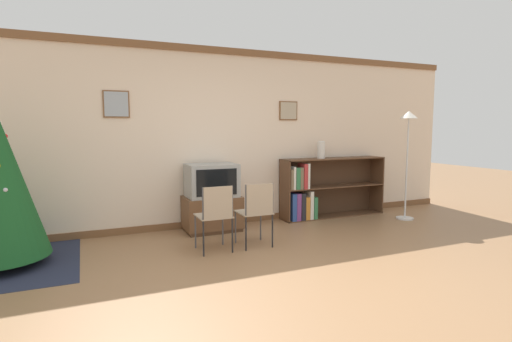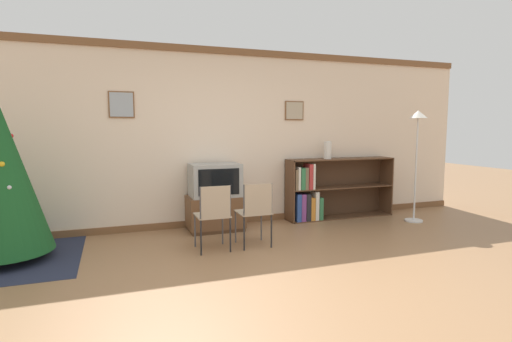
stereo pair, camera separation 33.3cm
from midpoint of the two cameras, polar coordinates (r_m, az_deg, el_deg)
ground_plane at (r=4.00m, az=5.06°, el=-15.94°), size 24.00×24.00×0.00m
wall_back at (r=6.12m, az=-4.98°, el=4.75°), size 9.18×0.11×2.70m
area_rug at (r=5.36m, az=-30.58°, el=-10.96°), size 1.59×1.71×0.01m
christmas_tree at (r=5.17m, az=-31.19°, el=-0.47°), size 1.03×1.03×1.97m
tv_console at (r=5.92m, az=-4.24°, el=-5.99°), size 0.81×0.54×0.51m
television at (r=5.83m, az=-4.27°, el=-1.29°), size 0.72×0.49×0.48m
folding_chair_left at (r=4.86m, az=-4.10°, el=-6.08°), size 0.40×0.40×0.82m
folding_chair_right at (r=5.03m, az=1.82°, el=-5.65°), size 0.40×0.40×0.82m
bookshelf at (r=6.70m, az=10.92°, el=-2.87°), size 1.87×0.36×1.00m
vase at (r=6.67m, az=11.62°, el=2.96°), size 0.13×0.13×0.29m
standing_lamp at (r=6.87m, az=23.35°, el=4.50°), size 0.28×0.28×1.77m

